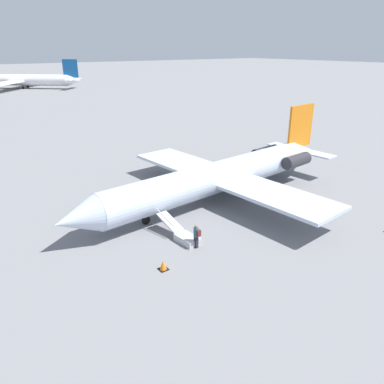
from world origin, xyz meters
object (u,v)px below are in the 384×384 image
airplane_far_center (16,80)px  boarding_stairs (184,236)px  airplane_main (223,175)px  passenger (196,235)px

airplane_far_center → boarding_stairs: (14.12, 115.97, -2.31)m
airplane_main → airplane_far_center: size_ratio=0.81×
airplane_main → airplane_far_center: airplane_far_center is taller
passenger → airplane_far_center: bearing=-11.6°
airplane_far_center → passenger: size_ratio=21.06×
airplane_main → passenger: bearing=34.3°
boarding_stairs → airplane_far_center: bearing=-11.7°
passenger → airplane_main: bearing=-55.7°
airplane_main → airplane_far_center: (-6.68, -111.40, 0.50)m
airplane_main → passenger: 9.49m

